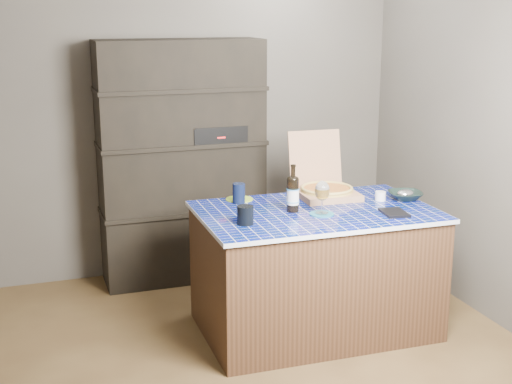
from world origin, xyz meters
name	(u,v)px	position (x,y,z in m)	size (l,w,h in m)	color
room	(245,156)	(0.00, 0.00, 1.25)	(3.50, 3.50, 3.50)	brown
shelving_unit	(182,162)	(0.00, 1.53, 0.90)	(1.20, 0.41, 1.80)	black
kitchen_island	(315,270)	(0.58, 0.36, 0.40)	(1.47, 0.94, 0.80)	#472C1B
pizza_box	(325,188)	(0.77, 0.64, 0.86)	(0.39, 0.47, 0.41)	#966B4D
mead_bottle	(293,193)	(0.43, 0.37, 0.91)	(0.08, 0.08, 0.30)	black
teal_trivet	(322,214)	(0.57, 0.25, 0.80)	(0.15, 0.15, 0.01)	#18617D
wine_glass	(322,191)	(0.57, 0.25, 0.94)	(0.09, 0.09, 0.20)	white
tumbler	(245,215)	(0.07, 0.22, 0.85)	(0.10, 0.10, 0.11)	black
dvd_case	(394,213)	(0.99, 0.12, 0.81)	(0.14, 0.19, 0.02)	black
bowl	(405,195)	(1.23, 0.40, 0.82)	(0.22, 0.22, 0.05)	black
foil_contents	(405,194)	(1.23, 0.40, 0.84)	(0.11, 0.09, 0.05)	silver
white_jar	(380,196)	(1.07, 0.43, 0.83)	(0.07, 0.07, 0.06)	white
navy_cup	(239,193)	(0.17, 0.67, 0.86)	(0.08, 0.08, 0.13)	black
green_trivet	(239,199)	(0.20, 0.75, 0.80)	(0.18, 0.18, 0.01)	#8EB326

